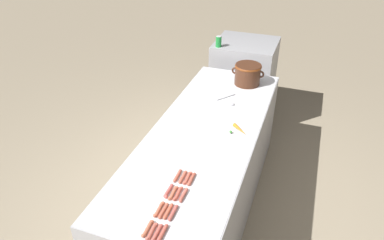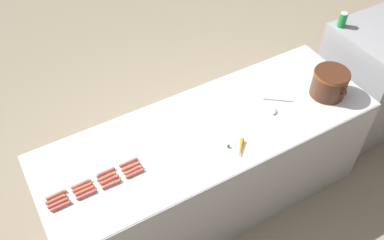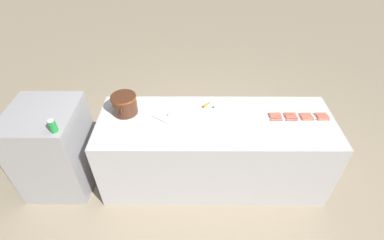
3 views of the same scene
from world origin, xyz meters
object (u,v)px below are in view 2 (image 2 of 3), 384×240
at_px(hot_dog_3, 129,163).
at_px(hot_dog_7, 131,167).
at_px(hot_dog_14, 112,184).
at_px(hot_dog_2, 106,173).
at_px(soda_can, 343,20).
at_px(hot_dog_1, 81,184).
at_px(hot_dog_12, 61,206).
at_px(carrot, 240,149).
at_px(hot_dog_15, 135,173).
at_px(hot_dog_8, 58,203).
at_px(back_cabinet, 369,81).
at_px(hot_dog_5, 82,188).
at_px(hot_dog_13, 87,195).
at_px(bean_pot, 330,82).
at_px(hot_dog_10, 109,180).
at_px(hot_dog_4, 56,199).
at_px(hot_dog_0, 56,195).
at_px(hot_dog_9, 85,191).
at_px(serving_spoon, 275,107).
at_px(hot_dog_11, 133,170).

distance_m(hot_dog_3, hot_dog_7, 0.04).
relative_size(hot_dog_3, hot_dog_14, 1.00).
relative_size(hot_dog_2, soda_can, 1.05).
bearing_deg(hot_dog_2, hot_dog_14, -1.07).
xyz_separation_m(hot_dog_1, hot_dog_12, (0.09, -0.16, 0.00)).
distance_m(hot_dog_7, carrot, 0.72).
xyz_separation_m(hot_dog_2, hot_dog_7, (0.03, 0.16, 0.00)).
bearing_deg(hot_dog_15, hot_dog_8, -93.49).
relative_size(back_cabinet, hot_dog_12, 7.86).
bearing_deg(hot_dog_5, hot_dog_13, 4.44).
bearing_deg(bean_pot, hot_dog_2, -94.32).
bearing_deg(hot_dog_10, hot_dog_3, 111.91).
distance_m(hot_dog_12, bean_pot, 2.05).
bearing_deg(hot_dog_4, hot_dog_7, 90.14).
relative_size(hot_dog_5, hot_dog_13, 1.00).
bearing_deg(hot_dog_1, soda_can, 97.90).
bearing_deg(hot_dog_0, hot_dog_10, 79.71).
relative_size(hot_dog_9, carrot, 0.89).
relative_size(hot_dog_2, hot_dog_8, 1.00).
xyz_separation_m(hot_dog_7, hot_dog_9, (0.03, -0.32, 0.00)).
xyz_separation_m(hot_dog_4, hot_dog_7, (-0.00, 0.49, 0.00)).
xyz_separation_m(hot_dog_1, serving_spoon, (0.06, 1.46, -0.00)).
xyz_separation_m(hot_dog_2, hot_dog_14, (0.10, -0.00, 0.00)).
height_order(hot_dog_0, hot_dog_2, same).
bearing_deg(carrot, hot_dog_0, -102.48).
relative_size(hot_dog_4, soda_can, 1.05).
bearing_deg(hot_dog_12, hot_dog_15, 90.08).
bearing_deg(hot_dog_2, hot_dog_1, -88.60).
bearing_deg(hot_dog_10, hot_dog_8, -89.26).
relative_size(hot_dog_15, soda_can, 1.05).
relative_size(hot_dog_2, hot_dog_13, 1.00).
bearing_deg(hot_dog_3, hot_dog_7, -1.80).
bearing_deg(carrot, hot_dog_5, -102.76).
height_order(hot_dog_2, serving_spoon, hot_dog_2).
xyz_separation_m(hot_dog_8, hot_dog_14, (0.03, 0.33, 0.00)).
relative_size(hot_dog_3, hot_dog_9, 1.00).
bearing_deg(hot_dog_8, carrot, 80.56).
xyz_separation_m(hot_dog_2, hot_dog_3, (-0.00, 0.16, 0.00)).
distance_m(hot_dog_2, bean_pot, 1.73).
relative_size(hot_dog_11, hot_dog_14, 1.00).
relative_size(back_cabinet, hot_dog_3, 7.86).
height_order(hot_dog_1, hot_dog_8, same).
distance_m(hot_dog_10, hot_dog_13, 0.16).
bearing_deg(hot_dog_1, hot_dog_2, 91.40).
bearing_deg(hot_dog_10, soda_can, 99.91).
distance_m(hot_dog_14, serving_spoon, 1.29).
height_order(hot_dog_4, hot_dog_7, same).
height_order(hot_dog_3, hot_dog_11, same).
bearing_deg(carrot, hot_dog_14, -100.89).
distance_m(hot_dog_3, soda_can, 2.14).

